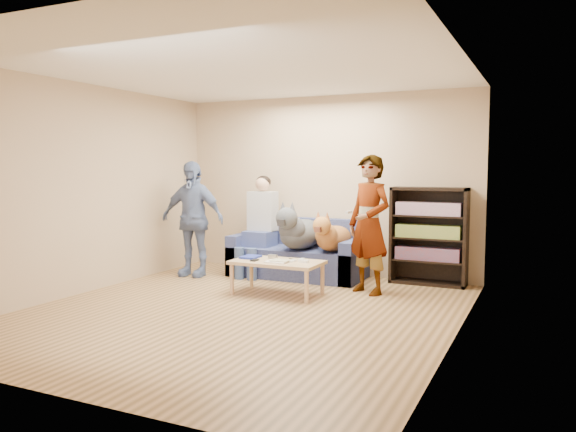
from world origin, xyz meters
The scene contains 27 objects.
ground centered at (0.00, 0.00, 0.00)m, with size 5.00×5.00×0.00m, color brown.
ceiling centered at (0.00, 0.00, 2.60)m, with size 5.00×5.00×0.00m, color white.
wall_back centered at (0.00, 2.50, 1.30)m, with size 4.50×4.50×0.00m, color tan.
wall_front centered at (0.00, -2.50, 1.30)m, with size 4.50×4.50×0.00m, color tan.
wall_left centered at (-2.25, 0.00, 1.30)m, with size 5.00×5.00×0.00m, color tan.
wall_right centered at (2.25, 0.00, 1.30)m, with size 5.00×5.00×0.00m, color tan.
blanket centered at (0.51, 1.98, 0.50)m, with size 0.41×0.34×0.14m, color #AEAEB3.
person_standing_right centered at (0.99, 1.46, 0.86)m, with size 0.63×0.41×1.72m, color gray.
person_standing_left centered at (-1.65, 1.48, 0.83)m, with size 0.97×0.40×1.66m, color #697CA9.
held_controller centered at (0.79, 1.26, 1.02)m, with size 0.04×0.12×0.03m, color silver.
notebook_blue centered at (-0.41, 0.96, 0.43)m, with size 0.20×0.26×0.03m, color navy.
papers centered at (0.04, 0.81, 0.43)m, with size 0.26×0.20×0.01m, color white.
magazine centered at (0.07, 0.83, 0.44)m, with size 0.22×0.17×0.01m, color #ABA789.
camera_silver centered at (-0.13, 1.03, 0.45)m, with size 0.11×0.06×0.05m, color #B3B2B7.
controller_a centered at (0.27, 1.01, 0.43)m, with size 0.04×0.13×0.03m, color white.
controller_b centered at (0.35, 0.93, 0.43)m, with size 0.09×0.06×0.03m, color white.
headphone_cup_a centered at (0.19, 0.89, 0.43)m, with size 0.07×0.07×0.02m, color white.
headphone_cup_b centered at (0.19, 0.97, 0.43)m, with size 0.07×0.07×0.02m, color silver.
pen_orange centered at (-0.03, 0.75, 0.42)m, with size 0.01×0.01×0.14m, color #C5631B.
pen_black centered at (0.11, 1.09, 0.42)m, with size 0.01×0.01×0.14m, color black.
wallet centered at (-0.26, 0.79, 0.43)m, with size 0.07×0.12×0.01m, color black.
sofa centered at (-0.25, 2.10, 0.28)m, with size 1.90×0.85×0.82m.
person_seated centered at (-0.82, 1.97, 0.77)m, with size 0.40×0.73×1.47m.
dog_gray centered at (-0.14, 1.86, 0.67)m, with size 0.48×1.28×0.69m.
dog_tan centered at (0.33, 1.89, 0.63)m, with size 0.40×1.16×0.57m.
coffee_table centered at (-0.01, 0.91, 0.37)m, with size 1.10×0.60×0.42m.
bookshelf centered at (1.55, 2.33, 0.68)m, with size 1.00×0.34×1.30m.
Camera 1 is at (3.00, -5.20, 1.57)m, focal length 35.00 mm.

